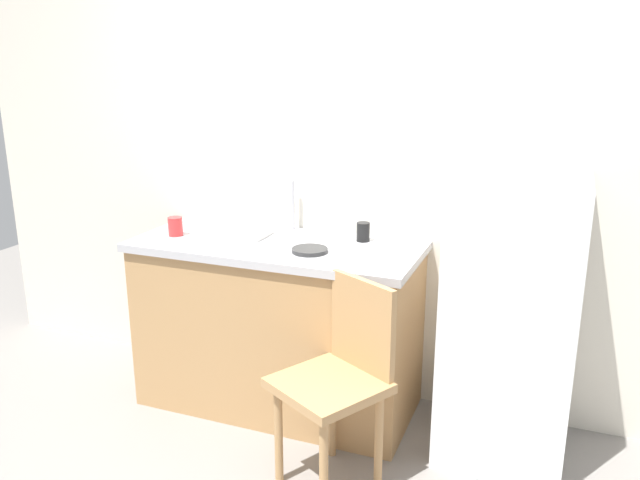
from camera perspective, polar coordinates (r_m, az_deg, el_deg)
back_wall at (r=3.29m, az=4.51°, el=7.95°), size 4.80×0.10×2.63m
cabinet_base at (r=3.35m, az=-3.71°, el=-7.82°), size 1.39×0.60×0.85m
countertop at (r=3.19m, az=-3.86°, el=-0.53°), size 1.43×0.64×0.04m
faucet at (r=3.38m, az=-2.46°, el=3.09°), size 0.02×0.02×0.26m
refrigerator at (r=3.00m, az=16.56°, el=-6.79°), size 0.55×0.58×1.29m
chair at (r=2.73m, az=1.77°, el=-11.86°), size 0.54×0.54×0.89m
dish_tray at (r=3.32m, az=-7.02°, el=0.87°), size 0.28×0.20×0.05m
hotplate at (r=3.01m, az=-0.91°, el=-0.91°), size 0.17×0.17×0.02m
cup_black at (r=3.19m, az=3.85°, el=0.72°), size 0.07×0.07×0.09m
cup_red at (r=3.37m, az=-12.72°, el=1.19°), size 0.07×0.07×0.10m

